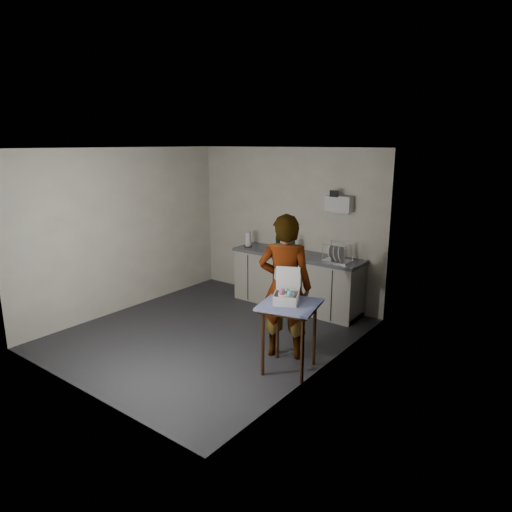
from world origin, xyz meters
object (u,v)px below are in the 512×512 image
Objects in this scene: side_table at (290,312)px; standing_man at (285,287)px; soap_bottle at (292,244)px; paper_towel at (248,240)px; kitchen_counter at (297,282)px; dish_rack at (337,257)px; soda_can at (293,249)px; bakery_box at (286,295)px; dark_bottle at (278,243)px.

standing_man is (-0.26, 0.29, 0.19)m from side_table.
paper_towel is at bearing -176.19° from soap_bottle.
dish_rack is (0.75, -0.05, 0.55)m from kitchen_counter.
soda_can is 2.29m from bakery_box.
dark_bottle is at bearing 114.04° from side_table.
bakery_box is (0.30, -1.86, -0.04)m from dish_rack.
side_table is 2.07× the size of dish_rack.
soap_bottle is (-1.19, 1.89, 0.32)m from side_table.
side_table is at bearing -57.86° from soap_bottle.
soda_can is (-0.96, 1.68, 0.04)m from standing_man.
soap_bottle is at bearing 1.13° from dark_bottle.
soap_bottle is (-0.09, -0.02, 0.63)m from kitchen_counter.
kitchen_counter is 5.47× the size of dish_rack.
kitchen_counter is at bearing -86.09° from standing_man.
standing_man is 2.37m from paper_towel.
standing_man is at bearing -40.70° from paper_towel.
dark_bottle reaches higher than side_table.
soap_bottle is at bearing -64.82° from soda_can.
paper_towel is at bearing -170.37° from soda_can.
soap_bottle is at bearing 3.81° from paper_towel.
kitchen_counter is 8.70× the size of paper_towel.
standing_man reaches higher than dish_rack.
dish_rack is at bearing -110.04° from standing_man.
standing_man is at bearing -62.75° from kitchen_counter.
dark_bottle is 0.59m from paper_towel.
paper_towel reaches higher than soda_can.
paper_towel is at bearing 124.47° from side_table.
side_table is 0.21m from bakery_box.
dark_bottle is (-0.24, -0.09, 0.07)m from soda_can.
side_table is at bearing -52.18° from dark_bottle.
soda_can is 0.88m from dish_rack.
soda_can is at bearing -83.52° from standing_man.
bakery_box reaches higher than dish_rack.
bakery_box is at bearing 158.60° from side_table.
paper_towel reaches higher than side_table.
soda_can is (-0.04, 0.08, -0.09)m from soap_bottle.
bakery_box is (1.04, -1.91, 0.51)m from kitchen_counter.
paper_towel is at bearing -174.94° from dark_bottle.
dish_rack reaches higher than kitchen_counter.
dish_rack is (1.70, 0.03, -0.06)m from paper_towel.
kitchen_counter is 0.72m from dark_bottle.
paper_towel is at bearing -175.17° from kitchen_counter.
dark_bottle is 0.65× the size of bakery_box.
dish_rack is at bearing -1.28° from dark_bottle.
soap_bottle is at bearing -165.57° from kitchen_counter.
kitchen_counter is 5.59× the size of bakery_box.
dark_bottle reaches higher than kitchen_counter.
standing_man is 0.35m from bakery_box.
dish_rack reaches higher than side_table.
side_table is 2.84× the size of soap_bottle.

